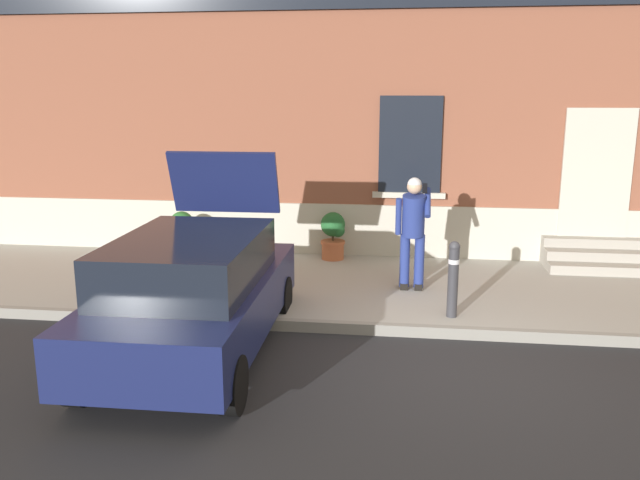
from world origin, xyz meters
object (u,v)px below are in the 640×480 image
at_px(planter_charcoal, 183,234).
at_px(planter_terracotta, 333,234).
at_px(bollard_near_person, 453,276).
at_px(person_on_phone, 413,226).
at_px(hatchback_car_navy, 194,292).

distance_m(planter_charcoal, planter_terracotta, 2.73).
bearing_deg(bollard_near_person, planter_charcoal, 150.78).
relative_size(person_on_phone, planter_charcoal, 2.03).
height_order(person_on_phone, planter_terracotta, person_on_phone).
xyz_separation_m(planter_charcoal, planter_terracotta, (2.72, 0.28, 0.00)).
bearing_deg(planter_terracotta, person_on_phone, -51.39).
bearing_deg(planter_charcoal, planter_terracotta, 5.83).
relative_size(person_on_phone, planter_terracotta, 2.03).
bearing_deg(hatchback_car_navy, person_on_phone, 44.14).
bearing_deg(planter_charcoal, hatchback_car_navy, -68.96).
height_order(bollard_near_person, person_on_phone, person_on_phone).
xyz_separation_m(bollard_near_person, planter_charcoal, (-4.64, 2.60, -0.11)).
height_order(hatchback_car_navy, planter_charcoal, hatchback_car_navy).
xyz_separation_m(bollard_near_person, person_on_phone, (-0.53, 1.13, 0.44)).
relative_size(bollard_near_person, planter_charcoal, 1.22).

